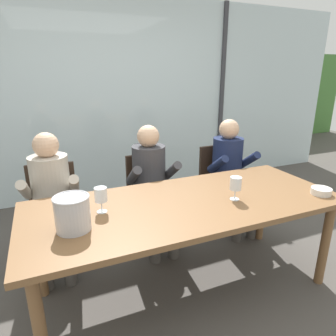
{
  "coord_description": "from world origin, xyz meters",
  "views": [
    {
      "loc": [
        -0.9,
        -1.75,
        1.65
      ],
      "look_at": [
        0.0,
        0.35,
        0.91
      ],
      "focal_mm": 31.64,
      "sensor_mm": 36.0,
      "label": 1
    }
  ],
  "objects_px": {
    "tasting_bowl": "(321,191)",
    "dining_table": "(187,210)",
    "person_navy_polo": "(231,168)",
    "person_beige_jumper": "(51,194)",
    "person_charcoal_jacket": "(152,180)",
    "chair_near_curtain": "(53,205)",
    "chair_center": "(220,179)",
    "chair_left_of_center": "(150,191)",
    "ice_bucket_primary": "(72,213)",
    "wine_glass_by_left_taster": "(236,184)",
    "wine_glass_near_bucket": "(101,196)"
  },
  "relations": [
    {
      "from": "person_navy_polo",
      "to": "tasting_bowl",
      "type": "bearing_deg",
      "value": -82.01
    },
    {
      "from": "person_charcoal_jacket",
      "to": "ice_bucket_primary",
      "type": "bearing_deg",
      "value": -132.68
    },
    {
      "from": "chair_near_curtain",
      "to": "chair_center",
      "type": "height_order",
      "value": "same"
    },
    {
      "from": "dining_table",
      "to": "person_charcoal_jacket",
      "type": "distance_m",
      "value": 0.74
    },
    {
      "from": "wine_glass_by_left_taster",
      "to": "wine_glass_near_bucket",
      "type": "bearing_deg",
      "value": 169.17
    },
    {
      "from": "tasting_bowl",
      "to": "dining_table",
      "type": "bearing_deg",
      "value": 164.1
    },
    {
      "from": "person_beige_jumper",
      "to": "person_charcoal_jacket",
      "type": "relative_size",
      "value": 1.0
    },
    {
      "from": "chair_near_curtain",
      "to": "wine_glass_near_bucket",
      "type": "xyz_separation_m",
      "value": [
        0.29,
        -0.83,
        0.37
      ]
    },
    {
      "from": "wine_glass_near_bucket",
      "to": "chair_left_of_center",
      "type": "bearing_deg",
      "value": 51.98
    },
    {
      "from": "person_navy_polo",
      "to": "chair_left_of_center",
      "type": "bearing_deg",
      "value": 173.33
    },
    {
      "from": "chair_center",
      "to": "wine_glass_near_bucket",
      "type": "distance_m",
      "value": 1.74
    },
    {
      "from": "person_beige_jumper",
      "to": "person_navy_polo",
      "type": "distance_m",
      "value": 1.8
    },
    {
      "from": "person_charcoal_jacket",
      "to": "ice_bucket_primary",
      "type": "distance_m",
      "value": 1.18
    },
    {
      "from": "person_navy_polo",
      "to": "wine_glass_near_bucket",
      "type": "height_order",
      "value": "person_navy_polo"
    },
    {
      "from": "ice_bucket_primary",
      "to": "wine_glass_near_bucket",
      "type": "bearing_deg",
      "value": 40.08
    },
    {
      "from": "chair_left_of_center",
      "to": "person_navy_polo",
      "type": "bearing_deg",
      "value": -10.42
    },
    {
      "from": "chair_left_of_center",
      "to": "wine_glass_by_left_taster",
      "type": "distance_m",
      "value": 1.1
    },
    {
      "from": "person_beige_jumper",
      "to": "ice_bucket_primary",
      "type": "height_order",
      "value": "person_beige_jumper"
    },
    {
      "from": "tasting_bowl",
      "to": "wine_glass_near_bucket",
      "type": "xyz_separation_m",
      "value": [
        -1.61,
        0.36,
        0.09
      ]
    },
    {
      "from": "chair_near_curtain",
      "to": "tasting_bowl",
      "type": "height_order",
      "value": "chair_near_curtain"
    },
    {
      "from": "ice_bucket_primary",
      "to": "dining_table",
      "type": "bearing_deg",
      "value": 6.77
    },
    {
      "from": "wine_glass_near_bucket",
      "to": "wine_glass_by_left_taster",
      "type": "bearing_deg",
      "value": -10.83
    },
    {
      "from": "person_beige_jumper",
      "to": "wine_glass_near_bucket",
      "type": "relative_size",
      "value": 6.82
    },
    {
      "from": "chair_near_curtain",
      "to": "wine_glass_near_bucket",
      "type": "relative_size",
      "value": 4.98
    },
    {
      "from": "dining_table",
      "to": "chair_left_of_center",
      "type": "height_order",
      "value": "chair_left_of_center"
    },
    {
      "from": "wine_glass_near_bucket",
      "to": "person_charcoal_jacket",
      "type": "bearing_deg",
      "value": 48.13
    },
    {
      "from": "dining_table",
      "to": "chair_near_curtain",
      "type": "xyz_separation_m",
      "value": [
        -0.89,
        0.9,
        -0.18
      ]
    },
    {
      "from": "chair_center",
      "to": "tasting_bowl",
      "type": "relative_size",
      "value": 5.77
    },
    {
      "from": "chair_center",
      "to": "wine_glass_near_bucket",
      "type": "height_order",
      "value": "wine_glass_near_bucket"
    },
    {
      "from": "person_charcoal_jacket",
      "to": "person_navy_polo",
      "type": "height_order",
      "value": "same"
    },
    {
      "from": "dining_table",
      "to": "chair_center",
      "type": "bearing_deg",
      "value": 45.82
    },
    {
      "from": "chair_near_curtain",
      "to": "wine_glass_by_left_taster",
      "type": "bearing_deg",
      "value": -33.73
    },
    {
      "from": "chair_left_of_center",
      "to": "person_navy_polo",
      "type": "relative_size",
      "value": 0.73
    },
    {
      "from": "dining_table",
      "to": "person_beige_jumper",
      "type": "bearing_deg",
      "value": 140.39
    },
    {
      "from": "person_charcoal_jacket",
      "to": "chair_left_of_center",
      "type": "bearing_deg",
      "value": 79.59
    },
    {
      "from": "dining_table",
      "to": "chair_near_curtain",
      "type": "relative_size",
      "value": 2.64
    },
    {
      "from": "ice_bucket_primary",
      "to": "chair_near_curtain",
      "type": "bearing_deg",
      "value": 95.43
    },
    {
      "from": "person_charcoal_jacket",
      "to": "person_navy_polo",
      "type": "xyz_separation_m",
      "value": [
        0.9,
        0.0,
        0.0
      ]
    },
    {
      "from": "chair_left_of_center",
      "to": "dining_table",
      "type": "bearing_deg",
      "value": -93.54
    },
    {
      "from": "wine_glass_by_left_taster",
      "to": "dining_table",
      "type": "bearing_deg",
      "value": 162.49
    },
    {
      "from": "tasting_bowl",
      "to": "chair_left_of_center",
      "type": "bearing_deg",
      "value": 130.09
    },
    {
      "from": "person_navy_polo",
      "to": "chair_center",
      "type": "bearing_deg",
      "value": 97.16
    },
    {
      "from": "person_navy_polo",
      "to": "chair_near_curtain",
      "type": "bearing_deg",
      "value": 176.95
    },
    {
      "from": "person_beige_jumper",
      "to": "tasting_bowl",
      "type": "xyz_separation_m",
      "value": [
        1.9,
        -1.03,
        0.11
      ]
    },
    {
      "from": "ice_bucket_primary",
      "to": "wine_glass_by_left_taster",
      "type": "relative_size",
      "value": 1.23
    },
    {
      "from": "chair_center",
      "to": "tasting_bowl",
      "type": "height_order",
      "value": "chair_center"
    },
    {
      "from": "dining_table",
      "to": "person_navy_polo",
      "type": "bearing_deg",
      "value": 39.66
    },
    {
      "from": "chair_left_of_center",
      "to": "tasting_bowl",
      "type": "xyz_separation_m",
      "value": [
        0.98,
        -1.16,
        0.28
      ]
    },
    {
      "from": "chair_near_curtain",
      "to": "person_charcoal_jacket",
      "type": "bearing_deg",
      "value": -4.46
    },
    {
      "from": "chair_left_of_center",
      "to": "person_beige_jumper",
      "type": "bearing_deg",
      "value": -173.65
    }
  ]
}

